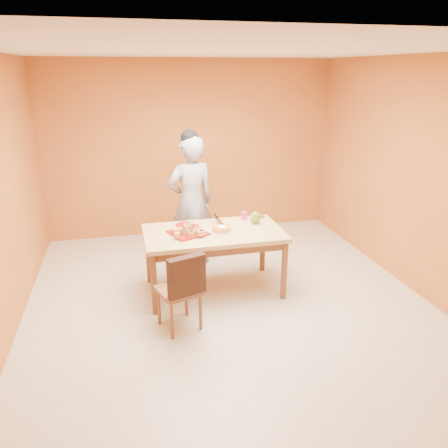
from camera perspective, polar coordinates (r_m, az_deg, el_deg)
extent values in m
plane|color=beige|center=(5.08, 0.68, -10.33)|extent=(5.00, 5.00, 0.00)
plane|color=white|center=(4.41, 0.83, 21.78)|extent=(5.00, 5.00, 0.00)
plane|color=#C8712E|center=(6.95, -4.39, 9.72)|extent=(4.50, 0.00, 4.50)
plane|color=#C8712E|center=(5.54, 24.04, 5.56)|extent=(0.00, 5.00, 5.00)
cube|color=tan|center=(5.06, -1.37, -1.20)|extent=(1.60, 0.90, 0.05)
cube|color=brown|center=(5.09, -1.36, -1.99)|extent=(1.48, 0.78, 0.10)
cylinder|color=brown|center=(4.77, -9.12, -7.82)|extent=(0.07, 0.07, 0.71)
cylinder|color=brown|center=(5.48, -9.82, -4.14)|extent=(0.07, 0.07, 0.71)
cylinder|color=brown|center=(5.07, 7.87, -6.04)|extent=(0.07, 0.07, 0.71)
cylinder|color=brown|center=(5.74, 5.08, -2.80)|extent=(0.07, 0.07, 0.71)
imported|color=gray|center=(5.78, -4.31, 2.85)|extent=(0.71, 0.55, 1.75)
cube|color=maroon|center=(4.99, -4.72, -1.15)|extent=(0.48, 0.48, 0.02)
cylinder|color=maroon|center=(5.23, -4.83, -0.18)|extent=(0.33, 0.33, 0.02)
cylinder|color=white|center=(5.03, -0.29, -0.99)|extent=(0.32, 0.32, 0.01)
cylinder|color=#C57533|center=(5.02, -0.29, -0.65)|extent=(0.29, 0.29, 0.05)
cube|color=silver|center=(5.17, -0.64, 0.37)|extent=(0.06, 0.27, 0.01)
ellipsoid|color=olive|center=(5.28, 4.12, 0.82)|extent=(0.14, 0.12, 0.16)
cylinder|color=#D31F87|center=(5.44, 2.62, 1.11)|extent=(0.09, 0.09, 0.10)
cylinder|color=#321D0D|center=(5.54, 4.75, 1.02)|extent=(0.11, 0.11, 0.03)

